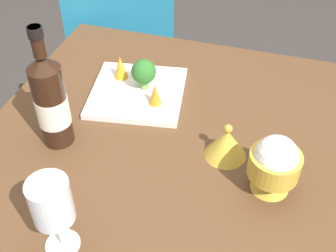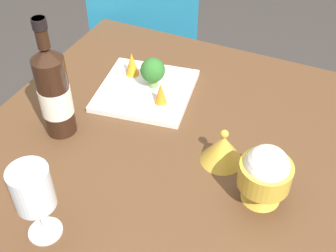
{
  "view_description": "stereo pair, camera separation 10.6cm",
  "coord_description": "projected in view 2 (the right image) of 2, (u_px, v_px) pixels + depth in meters",
  "views": [
    {
      "loc": [
        -0.23,
        0.76,
        1.5
      ],
      "look_at": [
        0.0,
        0.0,
        0.79
      ],
      "focal_mm": 46.43,
      "sensor_mm": 36.0,
      "label": 1
    },
    {
      "loc": [
        -0.33,
        0.72,
        1.5
      ],
      "look_at": [
        0.0,
        0.0,
        0.79
      ],
      "focal_mm": 46.43,
      "sensor_mm": 36.0,
      "label": 2
    }
  ],
  "objects": [
    {
      "name": "carrot_garnish_left",
      "position": [
        161.0,
        93.0,
        1.13
      ],
      "size": [
        0.03,
        0.03,
        0.06
      ],
      "color": "orange",
      "rests_on": "serving_plate"
    },
    {
      "name": "chair_near_window",
      "position": [
        145.0,
        53.0,
        1.79
      ],
      "size": [
        0.54,
        0.54,
        0.85
      ],
      "rotation": [
        0.0,
        0.0,
        3.65
      ],
      "color": "teal",
      "rests_on": "ground_plane"
    },
    {
      "name": "rice_bowl_lid",
      "position": [
        223.0,
        148.0,
        0.99
      ],
      "size": [
        0.1,
        0.1,
        0.09
      ],
      "color": "gold",
      "rests_on": "dining_table"
    },
    {
      "name": "serving_plate",
      "position": [
        146.0,
        90.0,
        1.21
      ],
      "size": [
        0.29,
        0.29,
        0.02
      ],
      "rotation": [
        0.0,
        0.0,
        0.15
      ],
      "color": "white",
      "rests_on": "dining_table"
    },
    {
      "name": "wine_bottle",
      "position": [
        54.0,
        91.0,
        1.02
      ],
      "size": [
        0.08,
        0.08,
        0.31
      ],
      "color": "black",
      "rests_on": "dining_table"
    },
    {
      "name": "carrot_garnish_right",
      "position": [
        132.0,
        64.0,
        1.23
      ],
      "size": [
        0.04,
        0.04,
        0.07
      ],
      "color": "orange",
      "rests_on": "serving_plate"
    },
    {
      "name": "rice_bowl",
      "position": [
        265.0,
        174.0,
        0.89
      ],
      "size": [
        0.11,
        0.11,
        0.14
      ],
      "color": "gold",
      "rests_on": "dining_table"
    },
    {
      "name": "wine_glass",
      "position": [
        32.0,
        190.0,
        0.78
      ],
      "size": [
        0.08,
        0.08,
        0.18
      ],
      "color": "white",
      "rests_on": "dining_table"
    },
    {
      "name": "broccoli_floret",
      "position": [
        153.0,
        71.0,
        1.18
      ],
      "size": [
        0.07,
        0.07,
        0.09
      ],
      "color": "#729E4C",
      "rests_on": "serving_plate"
    },
    {
      "name": "dining_table",
      "position": [
        168.0,
        159.0,
        1.14
      ],
      "size": [
        0.91,
        0.91,
        0.76
      ],
      "color": "brown",
      "rests_on": "ground_plane"
    }
  ]
}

